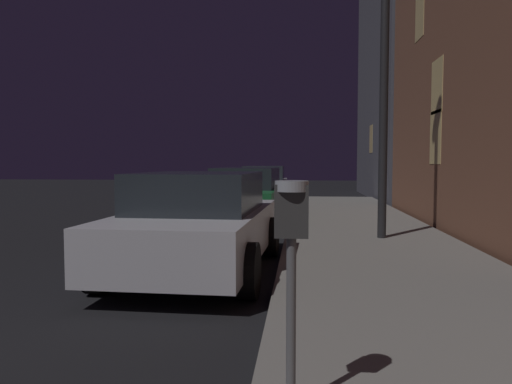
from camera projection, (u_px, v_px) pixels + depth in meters
name	position (u px, v px, depth m)	size (l,w,h in m)	color
parking_meter	(291.00, 237.00, 2.75)	(0.19, 0.19, 1.32)	#59595B
car_silver	(199.00, 223.00, 6.97)	(2.17, 4.22, 1.43)	#B7B7BF
car_green	(246.00, 195.00, 12.92)	(2.13, 4.36, 1.43)	#19592D
car_white	(264.00, 184.00, 18.97)	(2.00, 4.42, 1.43)	silver
street_lamp	(385.00, 36.00, 8.98)	(0.44, 0.44, 5.71)	black
building_far	(465.00, 44.00, 20.85)	(7.95, 9.87, 13.28)	#4C4C56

